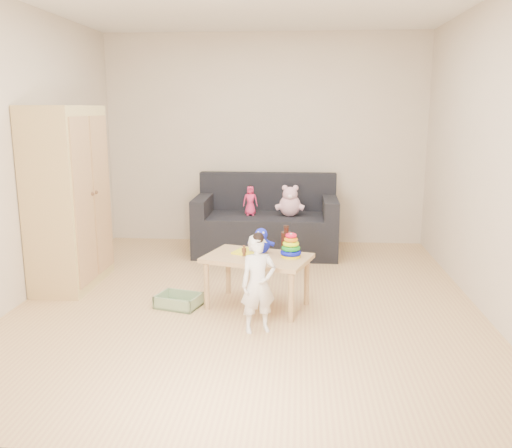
# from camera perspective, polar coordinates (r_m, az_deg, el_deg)

# --- Properties ---
(room) EXTENTS (4.50, 4.50, 4.50)m
(room) POSITION_cam_1_polar(r_m,az_deg,el_deg) (4.63, -0.87, 7.25)
(room) COLOR tan
(room) RESTS_ON ground
(wardrobe) EXTENTS (0.48, 0.95, 1.72)m
(wardrobe) POSITION_cam_1_polar(r_m,az_deg,el_deg) (5.46, -19.16, 2.64)
(wardrobe) COLOR tan
(wardrobe) RESTS_ON ground
(sofa) EXTENTS (1.66, 0.83, 0.47)m
(sofa) POSITION_cam_1_polar(r_m,az_deg,el_deg) (6.41, 1.05, -1.05)
(sofa) COLOR black
(sofa) RESTS_ON ground
(play_table) EXTENTS (0.99, 0.78, 0.46)m
(play_table) POSITION_cam_1_polar(r_m,az_deg,el_deg) (4.69, 0.14, -6.08)
(play_table) COLOR tan
(play_table) RESTS_ON ground
(storage_bin) EXTENTS (0.42, 0.36, 0.11)m
(storage_bin) POSITION_cam_1_polar(r_m,az_deg,el_deg) (4.80, -8.15, -7.98)
(storage_bin) COLOR gray
(storage_bin) RESTS_ON ground
(toddler) EXTENTS (0.32, 0.27, 0.74)m
(toddler) POSITION_cam_1_polar(r_m,az_deg,el_deg) (4.15, 0.24, -6.47)
(toddler) COLOR white
(toddler) RESTS_ON ground
(pink_bear) EXTENTS (0.29, 0.26, 0.30)m
(pink_bear) POSITION_cam_1_polar(r_m,az_deg,el_deg) (6.27, 3.60, 2.22)
(pink_bear) COLOR #E1A6B7
(pink_bear) RESTS_ON sofa
(doll) EXTENTS (0.18, 0.14, 0.34)m
(doll) POSITION_cam_1_polar(r_m,az_deg,el_deg) (6.29, -0.61, 2.43)
(doll) COLOR #EC2C63
(doll) RESTS_ON sofa
(ring_stacker) EXTENTS (0.18, 0.18, 0.21)m
(ring_stacker) POSITION_cam_1_polar(r_m,az_deg,el_deg) (4.59, 3.69, -2.50)
(ring_stacker) COLOR yellow
(ring_stacker) RESTS_ON play_table
(brown_bottle) EXTENTS (0.09, 0.09, 0.25)m
(brown_bottle) POSITION_cam_1_polar(r_m,az_deg,el_deg) (4.66, 3.19, -1.93)
(brown_bottle) COLOR black
(brown_bottle) RESTS_ON play_table
(blue_plush) EXTENTS (0.22, 0.19, 0.23)m
(blue_plush) POSITION_cam_1_polar(r_m,az_deg,el_deg) (4.70, 0.56, -1.72)
(blue_plush) COLOR #1925E7
(blue_plush) RESTS_ON play_table
(wooden_figure) EXTENTS (0.05, 0.04, 0.10)m
(wooden_figure) POSITION_cam_1_polar(r_m,az_deg,el_deg) (4.61, -1.27, -2.82)
(wooden_figure) COLOR #5A321C
(wooden_figure) RESTS_ON play_table
(yellow_book) EXTENTS (0.29, 0.29, 0.02)m
(yellow_book) POSITION_cam_1_polar(r_m,az_deg,el_deg) (4.73, -0.84, -2.94)
(yellow_book) COLOR #FFF31A
(yellow_book) RESTS_ON play_table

